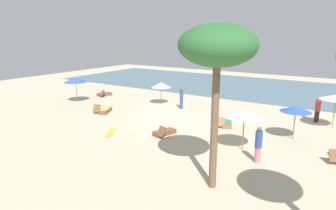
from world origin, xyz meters
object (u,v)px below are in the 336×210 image
umbrella_1 (161,85)px  person_1 (181,98)px  umbrella_0 (244,114)px  palm_0 (218,48)px  umbrella_3 (336,97)px  lounger_0 (105,111)px  umbrella_4 (75,80)px  lounger_4 (104,94)px  person_2 (258,145)px  person_0 (318,110)px  lounger_1 (164,132)px  umbrella_2 (296,109)px  surfboard (111,132)px  lounger_3 (226,124)px

umbrella_1 → person_1: size_ratio=1.11×
umbrella_0 → palm_0: size_ratio=0.34×
umbrella_3 → lounger_0: 16.91m
umbrella_4 → lounger_4: size_ratio=1.33×
umbrella_0 → umbrella_3: (3.90, 6.89, 0.11)m
umbrella_1 → person_2: umbrella_1 is taller
person_0 → umbrella_0: bearing=-109.3°
lounger_4 → person_1: 9.47m
lounger_0 → lounger_1: 7.29m
umbrella_2 → umbrella_0: bearing=-122.0°
umbrella_0 → umbrella_3: umbrella_3 is taller
umbrella_3 → umbrella_0: bearing=-119.5°
lounger_1 → palm_0: bearing=-39.1°
lounger_4 → palm_0: palm_0 is taller
umbrella_1 → person_2: 13.32m
lounger_0 → lounger_1: (7.05, -1.85, -0.01)m
lounger_0 → person_1: 6.48m
umbrella_0 → surfboard: (-8.07, -1.91, -2.03)m
surfboard → lounger_0: bearing=139.1°
umbrella_0 → umbrella_1: size_ratio=1.11×
umbrella_3 → person_1: umbrella_3 is taller
person_2 → surfboard: bearing=-175.7°
umbrella_1 → person_0: umbrella_1 is taller
person_1 → palm_0: 13.88m
lounger_0 → person_2: size_ratio=0.93×
lounger_1 → person_2: size_ratio=0.93×
palm_0 → surfboard: size_ratio=3.57×
umbrella_2 → lounger_4: size_ratio=1.17×
umbrella_2 → person_2: (-0.87, -4.49, -0.94)m
umbrella_3 → lounger_0: umbrella_3 is taller
person_0 → person_2: size_ratio=0.99×
lounger_4 → surfboard: bearing=-43.1°
umbrella_2 → person_2: 4.67m
umbrella_1 → umbrella_2: 12.18m
palm_0 → lounger_4: bearing=147.5°
palm_0 → surfboard: (-8.33, 2.67, -5.68)m
umbrella_3 → person_0: bearing=134.2°
umbrella_0 → umbrella_2: umbrella_0 is taller
person_2 → lounger_3: bearing=126.5°
person_0 → surfboard: 14.76m
lounger_1 → lounger_3: (2.64, 3.84, 0.01)m
palm_0 → surfboard: 10.43m
person_1 → palm_0: size_ratio=0.28×
umbrella_1 → lounger_4: 7.26m
surfboard → person_2: bearing=4.3°
umbrella_2 → lounger_1: 8.07m
umbrella_4 → umbrella_3: bearing=11.2°
surfboard → umbrella_3: bearing=36.3°
lounger_1 → person_2: person_2 is taller
umbrella_3 → surfboard: bearing=-143.7°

